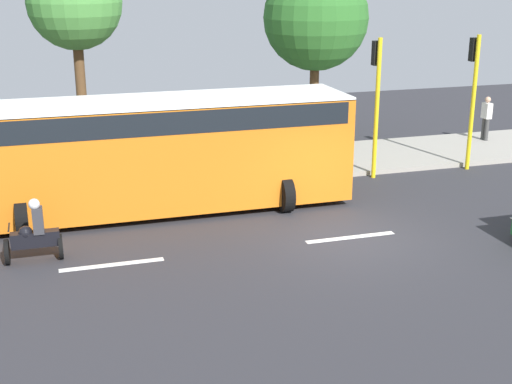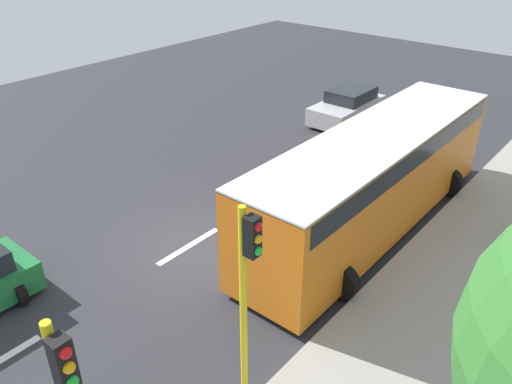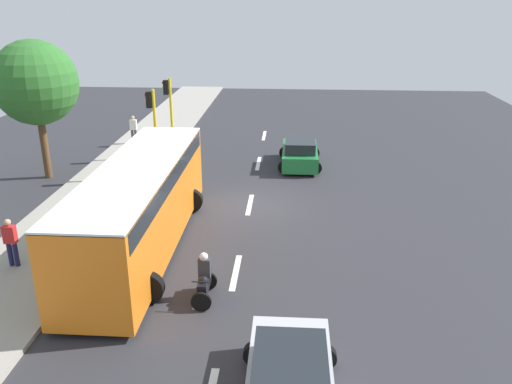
% 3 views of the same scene
% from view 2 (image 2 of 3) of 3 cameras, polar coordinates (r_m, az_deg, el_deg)
% --- Properties ---
extents(ground_plane, '(40.00, 60.00, 0.10)m').
position_cam_2_polar(ground_plane, '(15.38, -7.51, -6.19)').
color(ground_plane, '#2D2D33').
extents(sidewalk, '(4.00, 60.00, 0.15)m').
position_cam_2_polar(sidewalk, '(12.25, 16.80, -17.68)').
color(sidewalk, '#9E998E').
rests_on(sidewalk, ground).
extents(lane_stripe_mid, '(0.20, 2.40, 0.01)m').
position_cam_2_polar(lane_stripe_mid, '(15.35, -7.52, -6.02)').
color(lane_stripe_mid, white).
rests_on(lane_stripe_mid, ground).
extents(lane_stripe_south, '(0.20, 2.40, 0.01)m').
position_cam_2_polar(lane_stripe_south, '(19.26, 5.51, 1.83)').
color(lane_stripe_south, white).
rests_on(lane_stripe_south, ground).
extents(lane_stripe_far_south, '(0.20, 2.40, 0.01)m').
position_cam_2_polar(lane_stripe_far_south, '(24.05, 13.80, 6.78)').
color(lane_stripe_far_south, white).
rests_on(lane_stripe_far_south, ground).
extents(car_silver, '(2.31, 4.06, 1.52)m').
position_cam_2_polar(car_silver, '(24.59, 10.21, 9.41)').
color(car_silver, '#B7B7BC').
rests_on(car_silver, ground).
extents(city_bus, '(3.20, 11.00, 3.16)m').
position_cam_2_polar(city_bus, '(15.68, 13.12, 2.06)').
color(city_bus, orange).
rests_on(city_bus, ground).
extents(motorcycle, '(0.60, 1.30, 1.53)m').
position_cam_2_polar(motorcycle, '(19.92, 10.16, 4.48)').
color(motorcycle, black).
rests_on(motorcycle, ground).
extents(traffic_light_midblock, '(0.49, 0.24, 4.50)m').
position_cam_2_polar(traffic_light_midblock, '(9.18, -1.01, -10.27)').
color(traffic_light_midblock, yellow).
rests_on(traffic_light_midblock, ground).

